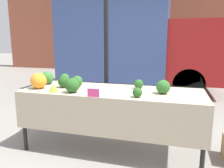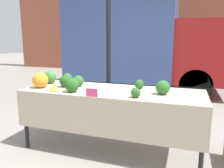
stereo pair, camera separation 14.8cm
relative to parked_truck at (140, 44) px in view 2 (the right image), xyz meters
The scene contains 16 objects.
ground_plane 4.01m from the parked_truck, 83.84° to the right, with size 40.00×40.00×0.00m, color gray.
building_facade 4.41m from the parked_truck, 84.58° to the left, with size 16.00×0.60×4.76m.
tent_pole 3.16m from the parked_truck, 87.33° to the right, with size 0.07×0.07×2.54m.
parked_truck is the anchor object (origin of this frame).
market_table 3.89m from the parked_truck, 83.94° to the right, with size 2.31×0.83×0.80m.
orange_cauliflower 3.98m from the parked_truck, 98.14° to the right, with size 0.21×0.21×0.21m.
romanesco_head 4.09m from the parked_truck, 93.76° to the right, with size 0.12×0.12×0.10m.
broccoli_head_0 3.95m from the parked_truck, 74.51° to the right, with size 0.17×0.17×0.17m.
broccoli_head_1 3.49m from the parked_truck, 97.19° to the right, with size 0.14×0.14×0.14m.
broccoli_head_2 4.13m from the parked_truck, 79.06° to the right, with size 0.11×0.11×0.11m.
broccoli_head_3 3.67m from the parked_truck, 78.55° to the right, with size 0.12×0.12×0.12m.
broccoli_head_4 3.69m from the parked_truck, 99.81° to the right, with size 0.19×0.19×0.19m.
broccoli_head_5 3.71m from the parked_truck, 91.84° to the right, with size 0.15×0.15×0.15m.
broccoli_head_6 4.04m from the parked_truck, 90.40° to the right, with size 0.18×0.18×0.18m.
broccoli_head_7 3.81m from the parked_truck, 94.07° to the right, with size 0.16×0.16×0.16m.
price_sign 4.19m from the parked_truck, 85.88° to the right, with size 0.14×0.01×0.10m.
Camera 2 is at (0.88, -2.61, 1.42)m, focal length 35.00 mm.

